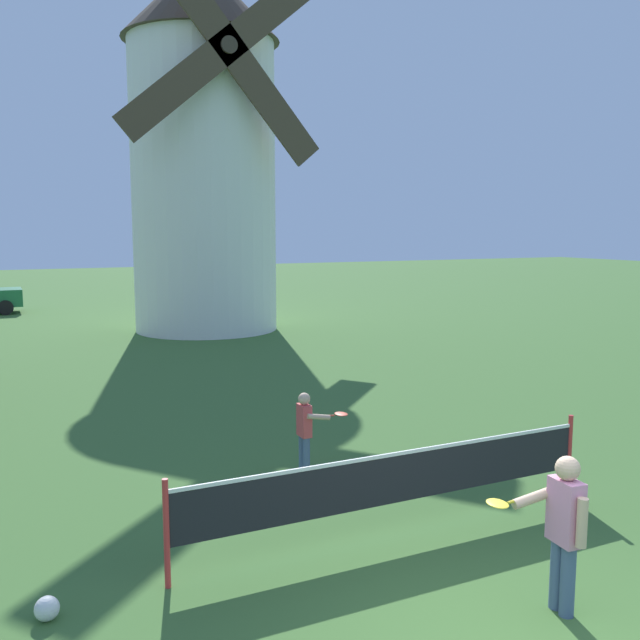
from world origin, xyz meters
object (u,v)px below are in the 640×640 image
at_px(tennis_net, 397,478).
at_px(windmill, 203,144).
at_px(player_near, 563,525).
at_px(stray_ball, 47,609).
at_px(player_far, 306,427).

bearing_deg(tennis_net, windmill, 80.75).
relative_size(tennis_net, player_near, 3.59).
distance_m(windmill, stray_ball, 19.00).
bearing_deg(player_near, tennis_net, 104.42).
distance_m(player_near, stray_ball, 4.67).
relative_size(windmill, player_near, 8.33).
height_order(tennis_net, player_near, player_near).
bearing_deg(player_near, player_far, 97.23).
relative_size(tennis_net, stray_ball, 23.97).
xyz_separation_m(tennis_net, player_far, (-0.04, 2.37, -0.03)).
height_order(player_far, stray_ball, player_far).
bearing_deg(windmill, player_near, -96.75).
bearing_deg(tennis_net, player_far, 91.05).
xyz_separation_m(player_far, stray_ball, (-3.67, -2.47, -0.55)).
xyz_separation_m(player_near, stray_ball, (-4.22, 1.88, -0.72)).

